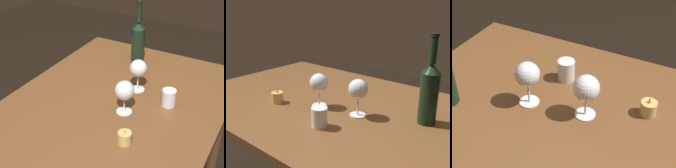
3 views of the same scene
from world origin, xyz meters
TOP-DOWN VIEW (x-y plane):
  - dining_table at (0.00, 0.00)m, footprint 1.30×0.90m
  - wine_glass_left at (-0.21, 0.04)m, footprint 0.08×0.08m
  - wine_glass_right at (-0.02, 0.07)m, footprint 0.08×0.08m
  - water_tumbler at (-0.16, 0.21)m, footprint 0.06×0.06m
  - votive_candle at (0.16, 0.16)m, footprint 0.05×0.05m

SIDE VIEW (x-z plane):
  - dining_table at x=0.00m, z-range 0.28..1.02m
  - votive_candle at x=0.16m, z-range 0.73..0.80m
  - water_tumbler at x=-0.16m, z-range 0.74..0.81m
  - wine_glass_right at x=-0.02m, z-range 0.77..0.92m
  - wine_glass_left at x=-0.21m, z-range 0.77..0.93m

